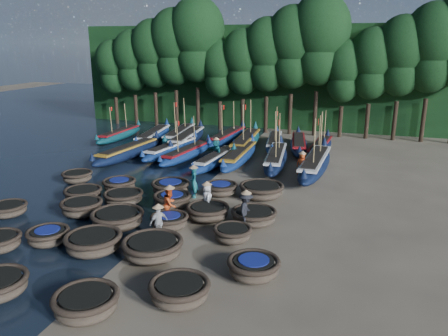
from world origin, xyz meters
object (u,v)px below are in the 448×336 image
(coracle_10, at_px, (8,209))
(coracle_13, at_px, (169,221))
(coracle_7, at_px, (93,242))
(long_boat_7, at_px, (276,158))
(coracle_17, at_px, (172,200))
(long_boat_10, at_px, (153,136))
(long_boat_16, at_px, (299,144))
(long_boat_6, at_px, (239,156))
(long_boat_8, at_px, (315,164))
(long_boat_15, at_px, (274,143))
(coracle_18, at_px, (208,212))
(coracle_12, at_px, (117,219))
(fisherman_2, at_px, (170,203))
(coracle_16, at_px, (124,197))
(fisherman_6, at_px, (302,163))
(coracle_11, at_px, (82,207))
(long_boat_17, at_px, (320,148))
(long_boat_5, at_px, (215,159))
(fisherman_5, at_px, (216,150))
(coracle_20, at_px, (77,176))
(coracle_24, at_px, (262,190))
(long_boat_2, at_px, (128,152))
(long_boat_9, at_px, (120,134))
(long_boat_11, at_px, (180,134))
(fisherman_0, at_px, (207,197))
(long_boat_4, at_px, (186,153))
(coracle_3, at_px, (86,303))
(long_boat_13, at_px, (228,137))
(coracle_6, at_px, (48,236))
(coracle_8, at_px, (153,248))
(coracle_14, at_px, (233,233))
(fisherman_4, at_px, (159,220))
(fisherman_1, at_px, (194,180))
(coracle_15, at_px, (83,194))
(long_boat_3, at_px, (171,149))
(fisherman_3, at_px, (246,210))
(coracle_22, at_px, (171,187))
(coracle_21, at_px, (119,185))
(coracle_19, at_px, (254,216))

(coracle_10, bearing_deg, coracle_13, 6.64)
(coracle_7, bearing_deg, long_boat_7, 72.80)
(coracle_17, distance_m, long_boat_10, 15.98)
(long_boat_10, bearing_deg, long_boat_16, -3.92)
(coracle_17, relative_size, long_boat_6, 0.24)
(long_boat_8, bearing_deg, long_boat_15, 125.55)
(coracle_18, height_order, long_boat_10, long_boat_10)
(coracle_12, xyz_separation_m, fisherman_2, (2.02, 1.46, 0.45))
(coracle_16, relative_size, fisherman_6, 1.32)
(coracle_11, bearing_deg, long_boat_17, 57.84)
(long_boat_5, bearing_deg, coracle_11, -102.31)
(coracle_18, xyz_separation_m, fisherman_5, (-2.92, 10.18, 0.48))
(coracle_18, xyz_separation_m, long_boat_7, (1.35, 10.46, 0.13))
(long_boat_8, bearing_deg, long_boat_10, 162.76)
(coracle_20, bearing_deg, coracle_24, 3.30)
(coracle_7, relative_size, long_boat_2, 0.31)
(long_boat_9, bearing_deg, long_boat_2, -53.67)
(coracle_24, distance_m, long_boat_11, 15.86)
(coracle_13, bearing_deg, fisherman_0, 65.20)
(coracle_12, bearing_deg, long_boat_11, 103.98)
(coracle_20, xyz_separation_m, long_boat_9, (-3.88, 11.73, 0.09))
(long_boat_4, xyz_separation_m, fisherman_6, (8.61, -1.49, 0.35))
(coracle_20, xyz_separation_m, long_boat_10, (-0.53, 11.62, 0.16))
(coracle_3, bearing_deg, long_boat_5, 95.12)
(long_boat_8, height_order, long_boat_13, long_boat_8)
(coracle_13, xyz_separation_m, fisherman_6, (4.74, 10.24, 0.45))
(coracle_6, relative_size, coracle_8, 0.69)
(long_boat_5, bearing_deg, coracle_14, -62.23)
(long_boat_15, relative_size, fisherman_0, 4.21)
(long_boat_7, xyz_separation_m, long_boat_13, (-5.31, 6.01, -0.02))
(fisherman_4, bearing_deg, fisherman_6, -169.48)
(fisherman_1, bearing_deg, coracle_15, -98.47)
(coracle_16, relative_size, fisherman_4, 1.35)
(coracle_7, bearing_deg, long_boat_2, 113.88)
(long_boat_7, bearing_deg, coracle_8, -104.05)
(long_boat_11, bearing_deg, long_boat_3, -79.98)
(long_boat_2, relative_size, fisherman_3, 4.12)
(coracle_22, relative_size, long_boat_8, 0.24)
(coracle_6, relative_size, fisherman_0, 1.06)
(coracle_7, distance_m, long_boat_16, 20.95)
(coracle_16, height_order, coracle_17, coracle_17)
(coracle_24, xyz_separation_m, fisherman_2, (-3.48, -4.53, 0.46))
(coracle_14, distance_m, long_boat_13, 19.29)
(coracle_10, distance_m, coracle_21, 5.96)
(fisherman_1, bearing_deg, long_boat_13, 158.21)
(coracle_22, bearing_deg, long_boat_3, 113.52)
(long_boat_10, height_order, long_boat_16, long_boat_10)
(coracle_12, relative_size, long_boat_13, 0.36)
(coracle_19, relative_size, long_boat_11, 0.30)
(coracle_12, distance_m, coracle_19, 6.37)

